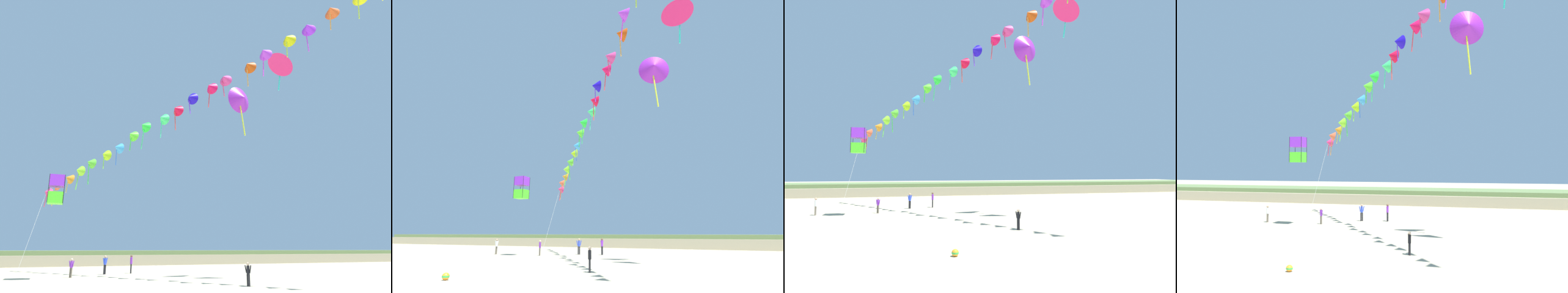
{
  "view_description": "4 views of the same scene",
  "coord_description": "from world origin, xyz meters",
  "views": [
    {
      "loc": [
        -6.98,
        -14.45,
        2.32
      ],
      "look_at": [
        1.54,
        9.48,
        9.81
      ],
      "focal_mm": 32.0,
      "sensor_mm": 36.0,
      "label": 1
    },
    {
      "loc": [
        12.06,
        -10.84,
        2.24
      ],
      "look_at": [
        2.95,
        9.68,
        8.68
      ],
      "focal_mm": 28.0,
      "sensor_mm": 36.0,
      "label": 2
    },
    {
      "loc": [
        -3.27,
        -14.01,
        4.2
      ],
      "look_at": [
        2.67,
        12.3,
        6.38
      ],
      "focal_mm": 28.0,
      "sensor_mm": 36.0,
      "label": 3
    },
    {
      "loc": [
        9.14,
        -18.79,
        5.58
      ],
      "look_at": [
        -0.08,
        13.84,
        7.18
      ],
      "focal_mm": 38.0,
      "sensor_mm": 36.0,
      "label": 4
    }
  ],
  "objects": [
    {
      "name": "large_kite_low_lead",
      "position": [
        10.36,
        10.77,
        18.95
      ],
      "size": [
        2.64,
        1.26,
        3.71
      ],
      "color": "#EE205A"
    },
    {
      "name": "person_near_right",
      "position": [
        -0.8,
        21.98,
        1.01
      ],
      "size": [
        0.24,
        0.61,
        1.75
      ],
      "color": "black",
      "rests_on": "ground"
    },
    {
      "name": "large_kite_mid_trail",
      "position": [
        -8.25,
        16.9,
        7.12
      ],
      "size": [
        1.26,
        1.26,
        2.39
      ],
      "color": "#52F129"
    },
    {
      "name": "person_far_center",
      "position": [
        -6.46,
        18.3,
        0.9
      ],
      "size": [
        0.47,
        0.4,
        1.56
      ],
      "color": "#726656",
      "rests_on": "ground"
    },
    {
      "name": "large_kite_high_solo",
      "position": [
        7.7,
        13.42,
        16.37
      ],
      "size": [
        2.83,
        1.59,
        5.14
      ],
      "color": "purple"
    },
    {
      "name": "person_far_left",
      "position": [
        -12.12,
        18.11,
        0.96
      ],
      "size": [
        0.23,
        0.58,
        1.66
      ],
      "color": "#726656",
      "rests_on": "ground"
    },
    {
      "name": "dune_ridge",
      "position": [
        0.0,
        43.56,
        1.03
      ],
      "size": [
        120.0,
        10.8,
        2.08
      ],
      "color": "tan",
      "rests_on": "ground"
    },
    {
      "name": "ground_plane",
      "position": [
        0.0,
        0.0,
        0.0
      ],
      "size": [
        240.0,
        240.0,
        0.0
      ],
      "primitive_type": "plane",
      "color": "#C1B28E"
    },
    {
      "name": "beach_ball",
      "position": [
        -1.09,
        1.27,
        0.18
      ],
      "size": [
        0.36,
        0.36,
        0.36
      ],
      "color": "orange",
      "rests_on": "ground"
    },
    {
      "name": "person_mid_center",
      "position": [
        4.27,
        6.98,
        0.86
      ],
      "size": [
        0.32,
        0.49,
        1.48
      ],
      "color": "black",
      "rests_on": "ground"
    },
    {
      "name": "person_near_left",
      "position": [
        -3.38,
        21.49,
        0.99
      ],
      "size": [
        0.52,
        0.44,
        1.71
      ],
      "color": "black",
      "rests_on": "ground"
    },
    {
      "name": "kite_banner_string",
      "position": [
        1.39,
        14.41,
        14.76
      ],
      "size": [
        24.7,
        29.06,
        21.38
      ],
      "color": "#D93073"
    }
  ]
}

